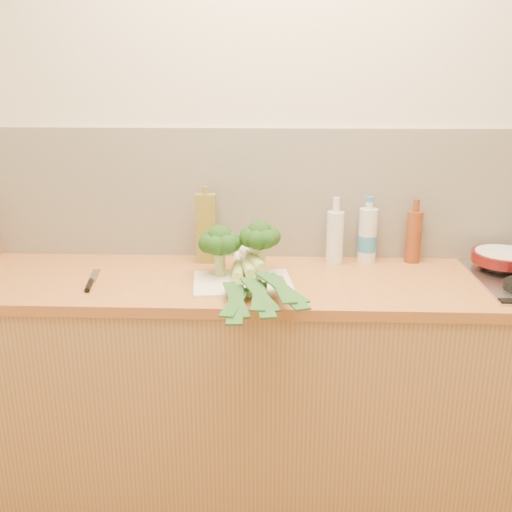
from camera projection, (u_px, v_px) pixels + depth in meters
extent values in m
plane|color=beige|center=(284.00, 163.00, 2.34)|extent=(3.50, 0.00, 3.50)
cube|color=silver|center=(284.00, 194.00, 2.37)|extent=(3.20, 0.02, 0.54)
cube|color=tan|center=(282.00, 387.00, 2.32)|extent=(3.20, 0.60, 0.86)
cube|color=#C8723B|center=(283.00, 283.00, 2.18)|extent=(3.20, 0.62, 0.04)
cylinder|color=black|center=(503.00, 265.00, 2.25)|extent=(0.17, 0.17, 0.03)
cube|color=white|center=(243.00, 283.00, 2.11)|extent=(0.39, 0.31, 0.01)
cylinder|color=#93AB64|center=(220.00, 264.00, 2.17)|extent=(0.04, 0.04, 0.08)
sphere|color=#0F330E|center=(219.00, 238.00, 2.14)|extent=(0.10, 0.10, 0.10)
sphere|color=#0F330E|center=(232.00, 242.00, 2.14)|extent=(0.07, 0.07, 0.07)
sphere|color=#0F330E|center=(228.00, 240.00, 2.18)|extent=(0.07, 0.07, 0.07)
sphere|color=#0F330E|center=(218.00, 239.00, 2.19)|extent=(0.07, 0.07, 0.07)
sphere|color=#0F330E|center=(209.00, 241.00, 2.17)|extent=(0.07, 0.07, 0.07)
sphere|color=#0F330E|center=(208.00, 244.00, 2.13)|extent=(0.07, 0.07, 0.07)
sphere|color=#0F330E|center=(216.00, 246.00, 2.10)|extent=(0.07, 0.07, 0.07)
sphere|color=#0F330E|center=(226.00, 245.00, 2.11)|extent=(0.07, 0.07, 0.07)
cylinder|color=#93AB64|center=(260.00, 261.00, 2.18)|extent=(0.05, 0.05, 0.10)
sphere|color=#0F330E|center=(260.00, 233.00, 2.15)|extent=(0.10, 0.10, 0.10)
sphere|color=#0F330E|center=(271.00, 237.00, 2.15)|extent=(0.07, 0.07, 0.07)
sphere|color=#0F330E|center=(267.00, 234.00, 2.19)|extent=(0.07, 0.07, 0.07)
sphere|color=#0F330E|center=(257.00, 234.00, 2.20)|extent=(0.07, 0.07, 0.07)
sphere|color=#0F330E|center=(249.00, 235.00, 2.18)|extent=(0.07, 0.07, 0.07)
sphere|color=#0F330E|center=(249.00, 238.00, 2.14)|extent=(0.07, 0.07, 0.07)
sphere|color=#0F330E|center=(257.00, 240.00, 2.12)|extent=(0.07, 0.07, 0.07)
sphere|color=#0F330E|center=(267.00, 239.00, 2.12)|extent=(0.07, 0.07, 0.07)
cylinder|color=white|center=(239.00, 260.00, 2.29)|extent=(0.05, 0.13, 0.04)
cylinder|color=#9BB45A|center=(238.00, 271.00, 2.16)|extent=(0.05, 0.16, 0.04)
cube|color=#1C4418|center=(236.00, 301.00, 1.86)|extent=(0.08, 0.30, 0.02)
cube|color=#1C4418|center=(236.00, 303.00, 1.84)|extent=(0.07, 0.34, 0.01)
cube|color=#1C4418|center=(236.00, 299.00, 1.87)|extent=(0.11, 0.28, 0.02)
cylinder|color=white|center=(245.00, 260.00, 2.23)|extent=(0.06, 0.11, 0.04)
cylinder|color=#9BB45A|center=(249.00, 269.00, 2.12)|extent=(0.06, 0.13, 0.04)
cube|color=#1C4418|center=(260.00, 296.00, 1.86)|extent=(0.05, 0.30, 0.02)
cube|color=#1C4418|center=(261.00, 297.00, 1.84)|extent=(0.11, 0.34, 0.01)
cube|color=#1C4418|center=(259.00, 293.00, 1.87)|extent=(0.15, 0.28, 0.02)
cylinder|color=white|center=(247.00, 254.00, 2.24)|extent=(0.07, 0.12, 0.04)
cylinder|color=#9BB45A|center=(256.00, 263.00, 2.13)|extent=(0.09, 0.14, 0.04)
cube|color=#1C4418|center=(282.00, 289.00, 1.87)|extent=(0.09, 0.30, 0.02)
cube|color=#1C4418|center=(284.00, 290.00, 1.85)|extent=(0.16, 0.34, 0.01)
cube|color=#1C4418|center=(281.00, 287.00, 1.88)|extent=(0.18, 0.26, 0.02)
cube|color=silver|center=(94.00, 276.00, 2.20)|extent=(0.06, 0.16, 0.00)
cylinder|color=black|center=(89.00, 285.00, 2.08)|extent=(0.04, 0.11, 0.02)
cylinder|color=#4E0D0D|center=(505.00, 258.00, 2.23)|extent=(0.25, 0.25, 0.04)
cylinder|color=beige|center=(505.00, 252.00, 2.23)|extent=(0.22, 0.22, 0.00)
cube|color=olive|center=(206.00, 229.00, 2.33)|extent=(0.08, 0.05, 0.29)
cylinder|color=olive|center=(205.00, 190.00, 2.28)|extent=(0.02, 0.02, 0.03)
cylinder|color=silver|center=(335.00, 238.00, 2.33)|extent=(0.07, 0.07, 0.22)
cylinder|color=silver|center=(336.00, 205.00, 2.29)|extent=(0.03, 0.03, 0.06)
cylinder|color=brown|center=(414.00, 237.00, 2.35)|extent=(0.06, 0.06, 0.22)
cylinder|color=brown|center=(416.00, 205.00, 2.31)|extent=(0.03, 0.03, 0.05)
cylinder|color=silver|center=(368.00, 235.00, 2.35)|extent=(0.08, 0.08, 0.22)
cylinder|color=silver|center=(369.00, 205.00, 2.31)|extent=(0.03, 0.03, 0.03)
cylinder|color=teal|center=(367.00, 243.00, 2.36)|extent=(0.08, 0.08, 0.07)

